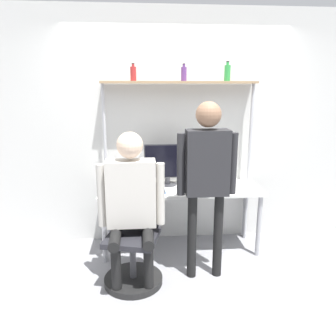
{
  "coord_description": "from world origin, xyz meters",
  "views": [
    {
      "loc": [
        -0.43,
        -3.16,
        1.83
      ],
      "look_at": [
        -0.18,
        -0.14,
        1.08
      ],
      "focal_mm": 35.0,
      "sensor_mm": 36.0,
      "label": 1
    }
  ],
  "objects_px": {
    "cell_phone": "(162,191)",
    "office_chair": "(134,253)",
    "monitor": "(168,163)",
    "bottle_purple": "(184,74)",
    "bottle_red": "(133,73)",
    "person_seated": "(131,197)",
    "bottle_green": "(227,73)",
    "laptop": "(137,185)",
    "person_standing": "(207,169)"
  },
  "relations": [
    {
      "from": "monitor",
      "to": "office_chair",
      "type": "relative_size",
      "value": 0.56
    },
    {
      "from": "person_seated",
      "to": "bottle_green",
      "type": "distance_m",
      "value": 1.76
    },
    {
      "from": "person_standing",
      "to": "bottle_purple",
      "type": "distance_m",
      "value": 1.18
    },
    {
      "from": "cell_phone",
      "to": "person_standing",
      "type": "height_order",
      "value": "person_standing"
    },
    {
      "from": "laptop",
      "to": "person_seated",
      "type": "xyz_separation_m",
      "value": [
        -0.04,
        -0.61,
        0.08
      ]
    },
    {
      "from": "office_chair",
      "to": "person_standing",
      "type": "height_order",
      "value": "person_standing"
    },
    {
      "from": "person_standing",
      "to": "bottle_purple",
      "type": "xyz_separation_m",
      "value": [
        -0.12,
        0.78,
        0.88
      ]
    },
    {
      "from": "monitor",
      "to": "bottle_green",
      "type": "distance_m",
      "value": 1.2
    },
    {
      "from": "office_chair",
      "to": "bottle_purple",
      "type": "relative_size",
      "value": 5.15
    },
    {
      "from": "person_seated",
      "to": "cell_phone",
      "type": "bearing_deg",
      "value": 59.97
    },
    {
      "from": "laptop",
      "to": "person_standing",
      "type": "height_order",
      "value": "person_standing"
    },
    {
      "from": "office_chair",
      "to": "bottle_green",
      "type": "distance_m",
      "value": 2.15
    },
    {
      "from": "bottle_purple",
      "to": "bottle_red",
      "type": "height_order",
      "value": "bottle_red"
    },
    {
      "from": "monitor",
      "to": "office_chair",
      "type": "height_order",
      "value": "monitor"
    },
    {
      "from": "monitor",
      "to": "cell_phone",
      "type": "distance_m",
      "value": 0.37
    },
    {
      "from": "person_seated",
      "to": "person_standing",
      "type": "bearing_deg",
      "value": 6.11
    },
    {
      "from": "bottle_purple",
      "to": "bottle_red",
      "type": "bearing_deg",
      "value": -180.0
    },
    {
      "from": "laptop",
      "to": "bottle_red",
      "type": "distance_m",
      "value": 1.21
    },
    {
      "from": "cell_phone",
      "to": "office_chair",
      "type": "distance_m",
      "value": 0.74
    },
    {
      "from": "bottle_red",
      "to": "person_seated",
      "type": "bearing_deg",
      "value": -92.04
    },
    {
      "from": "person_seated",
      "to": "bottle_red",
      "type": "height_order",
      "value": "bottle_red"
    },
    {
      "from": "monitor",
      "to": "cell_phone",
      "type": "relative_size",
      "value": 3.53
    },
    {
      "from": "monitor",
      "to": "cell_phone",
      "type": "bearing_deg",
      "value": -107.12
    },
    {
      "from": "person_seated",
      "to": "bottle_green",
      "type": "xyz_separation_m",
      "value": [
        1.06,
        0.86,
        1.12
      ]
    },
    {
      "from": "office_chair",
      "to": "bottle_green",
      "type": "relative_size",
      "value": 4.47
    },
    {
      "from": "cell_phone",
      "to": "bottle_red",
      "type": "height_order",
      "value": "bottle_red"
    },
    {
      "from": "cell_phone",
      "to": "office_chair",
      "type": "height_order",
      "value": "office_chair"
    },
    {
      "from": "cell_phone",
      "to": "office_chair",
      "type": "relative_size",
      "value": 0.16
    },
    {
      "from": "laptop",
      "to": "person_standing",
      "type": "distance_m",
      "value": 0.91
    },
    {
      "from": "person_seated",
      "to": "office_chair",
      "type": "bearing_deg",
      "value": 75.99
    },
    {
      "from": "monitor",
      "to": "laptop",
      "type": "bearing_deg",
      "value": -151.01
    },
    {
      "from": "office_chair",
      "to": "bottle_green",
      "type": "bearing_deg",
      "value": 37.8
    },
    {
      "from": "laptop",
      "to": "bottle_purple",
      "type": "xyz_separation_m",
      "value": [
        0.54,
        0.24,
        1.18
      ]
    },
    {
      "from": "bottle_green",
      "to": "bottle_red",
      "type": "distance_m",
      "value": 1.03
    },
    {
      "from": "person_standing",
      "to": "bottle_green",
      "type": "bearing_deg",
      "value": 65.34
    },
    {
      "from": "cell_phone",
      "to": "bottle_green",
      "type": "xyz_separation_m",
      "value": [
        0.75,
        0.31,
        1.25
      ]
    },
    {
      "from": "cell_phone",
      "to": "bottle_purple",
      "type": "height_order",
      "value": "bottle_purple"
    },
    {
      "from": "monitor",
      "to": "laptop",
      "type": "relative_size",
      "value": 1.7
    },
    {
      "from": "laptop",
      "to": "office_chair",
      "type": "height_order",
      "value": "office_chair"
    },
    {
      "from": "laptop",
      "to": "person_seated",
      "type": "distance_m",
      "value": 0.62
    },
    {
      "from": "bottle_green",
      "to": "monitor",
      "type": "bearing_deg",
      "value": -176.1
    },
    {
      "from": "person_seated",
      "to": "bottle_green",
      "type": "bearing_deg",
      "value": 38.92
    },
    {
      "from": "person_standing",
      "to": "bottle_purple",
      "type": "relative_size",
      "value": 9.31
    },
    {
      "from": "laptop",
      "to": "cell_phone",
      "type": "distance_m",
      "value": 0.29
    },
    {
      "from": "monitor",
      "to": "person_standing",
      "type": "bearing_deg",
      "value": -67.47
    },
    {
      "from": "cell_phone",
      "to": "person_seated",
      "type": "bearing_deg",
      "value": -120.03
    },
    {
      "from": "bottle_red",
      "to": "bottle_purple",
      "type": "bearing_deg",
      "value": 0.0
    },
    {
      "from": "bottle_green",
      "to": "bottle_red",
      "type": "xyz_separation_m",
      "value": [
        -1.03,
        0.0,
        -0.01
      ]
    },
    {
      "from": "office_chair",
      "to": "person_standing",
      "type": "relative_size",
      "value": 0.55
    },
    {
      "from": "monitor",
      "to": "office_chair",
      "type": "bearing_deg",
      "value": -116.67
    }
  ]
}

